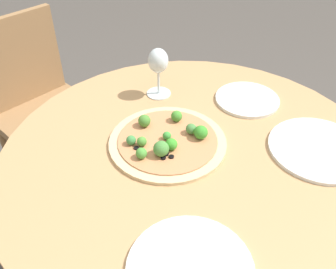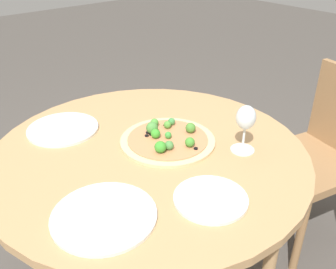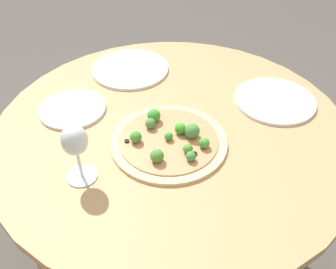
# 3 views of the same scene
# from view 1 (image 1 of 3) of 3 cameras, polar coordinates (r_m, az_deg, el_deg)

# --- Properties ---
(dining_table) EXTENTS (1.06, 1.06, 0.73)m
(dining_table) POSITION_cam_1_polar(r_m,az_deg,el_deg) (1.07, 3.76, -6.06)
(dining_table) COLOR tan
(dining_table) RESTS_ON ground_plane
(chair) EXTENTS (0.48, 0.48, 0.84)m
(chair) POSITION_cam_1_polar(r_m,az_deg,el_deg) (1.74, -18.62, 4.07)
(chair) COLOR #997047
(chair) RESTS_ON ground_plane
(pizza) EXTENTS (0.33, 0.33, 0.06)m
(pizza) POSITION_cam_1_polar(r_m,az_deg,el_deg) (1.04, -0.04, -0.83)
(pizza) COLOR #DBBC89
(pizza) RESTS_ON dining_table
(wine_glass) EXTENTS (0.08, 0.08, 0.16)m
(wine_glass) POSITION_cam_1_polar(r_m,az_deg,el_deg) (1.20, -1.50, 10.78)
(wine_glass) COLOR silver
(wine_glass) RESTS_ON dining_table
(plate_near) EXTENTS (0.26, 0.26, 0.01)m
(plate_near) POSITION_cam_1_polar(r_m,az_deg,el_deg) (0.79, 3.40, -19.73)
(plate_near) COLOR silver
(plate_near) RESTS_ON dining_table
(plate_far) EXTENTS (0.27, 0.27, 0.01)m
(plate_far) POSITION_cam_1_polar(r_m,az_deg,el_deg) (1.10, 22.04, -2.03)
(plate_far) COLOR silver
(plate_far) RESTS_ON dining_table
(plate_side) EXTENTS (0.21, 0.21, 0.01)m
(plate_side) POSITION_cam_1_polar(r_m,az_deg,el_deg) (1.24, 11.98, 5.27)
(plate_side) COLOR silver
(plate_side) RESTS_ON dining_table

